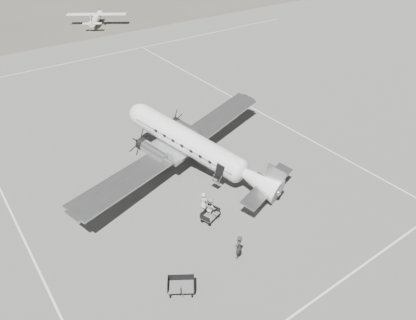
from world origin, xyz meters
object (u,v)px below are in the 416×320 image
at_px(dc3_airliner, 196,148).
at_px(baggage_cart_near, 210,215).
at_px(ground_crew, 239,247).
at_px(passenger, 204,201).
at_px(baggage_cart_far, 181,286).
at_px(light_plane_right, 97,19).
at_px(ramp_agent, 211,208).

height_order(dc3_airliner, baggage_cart_near, dc3_airliner).
xyz_separation_m(baggage_cart_near, ground_crew, (-0.73, -4.57, 0.54)).
bearing_deg(baggage_cart_near, dc3_airliner, 45.48).
bearing_deg(dc3_airliner, passenger, -136.81).
relative_size(baggage_cart_far, passenger, 1.23).
bearing_deg(baggage_cart_far, dc3_airliner, 85.23).
relative_size(baggage_cart_near, baggage_cart_far, 0.87).
bearing_deg(passenger, baggage_cart_near, 146.37).
bearing_deg(passenger, dc3_airliner, -45.38).
relative_size(dc3_airliner, passenger, 17.02).
relative_size(light_plane_right, passenger, 7.77).
bearing_deg(light_plane_right, ground_crew, -70.49).
relative_size(ground_crew, passenger, 1.31).
xyz_separation_m(baggage_cart_near, ramp_agent, (0.23, 0.23, 0.51)).
distance_m(dc3_airliner, light_plane_right, 56.15).
distance_m(ground_crew, passenger, 6.26).
bearing_deg(ramp_agent, light_plane_right, -3.94).
relative_size(baggage_cart_far, ramp_agent, 0.97).
bearing_deg(dc3_airliner, ramp_agent, -133.40).
bearing_deg(passenger, ramp_agent, 152.92).
bearing_deg(light_plane_right, baggage_cart_near, -70.87).
bearing_deg(ramp_agent, dc3_airliner, -14.02).
relative_size(light_plane_right, baggage_cart_far, 6.29).
bearing_deg(baggage_cart_near, light_plane_right, 56.26).
relative_size(baggage_cart_near, passenger, 1.08).
height_order(baggage_cart_near, ramp_agent, ramp_agent).
height_order(baggage_cart_far, ramp_agent, ramp_agent).
height_order(baggage_cart_far, passenger, passenger).
height_order(light_plane_right, ramp_agent, light_plane_right).
bearing_deg(dc3_airliner, light_plane_right, 57.96).
height_order(ramp_agent, passenger, ramp_agent).
height_order(dc3_airliner, ramp_agent, dc3_airliner).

